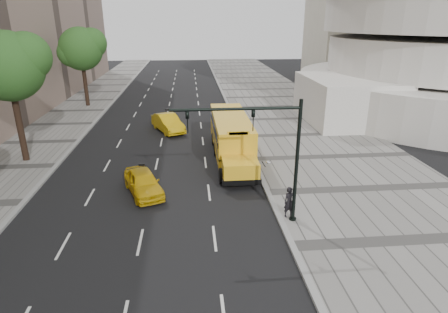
{
  "coord_description": "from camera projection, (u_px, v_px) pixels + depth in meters",
  "views": [
    {
      "loc": [
        1.57,
        -25.34,
        9.89
      ],
      "look_at": [
        3.5,
        -4.0,
        1.9
      ],
      "focal_mm": 30.0,
      "sensor_mm": 36.0,
      "label": 1
    }
  ],
  "objects": [
    {
      "name": "traffic_signal",
      "position": [
        269.0,
        148.0,
        17.7
      ],
      "size": [
        6.18,
        0.36,
        6.4
      ],
      "color": "black",
      "rests_on": "ground"
    },
    {
      "name": "pedestrian",
      "position": [
        289.0,
        202.0,
        19.21
      ],
      "size": [
        0.66,
        0.49,
        1.65
      ],
      "primitive_type": "imported",
      "rotation": [
        0.0,
        0.0,
        0.16
      ],
      "color": "black",
      "rests_on": "sidewalk_museum"
    },
    {
      "name": "taxi_near",
      "position": [
        143.0,
        182.0,
        22.16
      ],
      "size": [
        3.05,
        4.52,
        1.43
      ],
      "primitive_type": "imported",
      "rotation": [
        0.0,
        0.0,
        0.36
      ],
      "color": "gold",
      "rests_on": "ground"
    },
    {
      "name": "curb_museum",
      "position": [
        253.0,
        160.0,
        27.45
      ],
      "size": [
        0.3,
        140.0,
        0.15
      ],
      "primitive_type": "cube",
      "color": "gray",
      "rests_on": "ground"
    },
    {
      "name": "tree_c",
      "position": [
        82.0,
        49.0,
        41.85
      ],
      "size": [
        5.37,
        4.78,
        8.96
      ],
      "color": "black",
      "rests_on": "ground"
    },
    {
      "name": "school_bus",
      "position": [
        231.0,
        134.0,
        27.81
      ],
      "size": [
        2.96,
        11.56,
        3.19
      ],
      "color": "yellow",
      "rests_on": "ground"
    },
    {
      "name": "sidewalk_far",
      "position": [
        12.0,
        168.0,
        26.01
      ],
      "size": [
        6.0,
        140.0,
        0.15
      ],
      "primitive_type": "cube",
      "color": "gray",
      "rests_on": "ground"
    },
    {
      "name": "taxi_far",
      "position": [
        168.0,
        123.0,
        34.35
      ],
      "size": [
        3.44,
        5.04,
        1.57
      ],
      "primitive_type": "imported",
      "rotation": [
        0.0,
        0.0,
        0.41
      ],
      "color": "gold",
      "rests_on": "ground"
    },
    {
      "name": "sidewalk_museum",
      "position": [
        332.0,
        157.0,
        27.96
      ],
      "size": [
        12.0,
        140.0,
        0.15
      ],
      "primitive_type": "cube",
      "color": "gray",
      "rests_on": "ground"
    },
    {
      "name": "ground",
      "position": [
        171.0,
        163.0,
        26.97
      ],
      "size": [
        140.0,
        140.0,
        0.0
      ],
      "primitive_type": "plane",
      "color": "black",
      "rests_on": "ground"
    },
    {
      "name": "tree_b",
      "position": [
        9.0,
        66.0,
        24.93
      ],
      "size": [
        5.25,
        4.67,
        9.16
      ],
      "color": "black",
      "rests_on": "ground"
    },
    {
      "name": "curb_far",
      "position": [
        56.0,
        166.0,
        26.27
      ],
      "size": [
        0.3,
        140.0,
        0.15
      ],
      "primitive_type": "cube",
      "color": "gray",
      "rests_on": "ground"
    }
  ]
}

